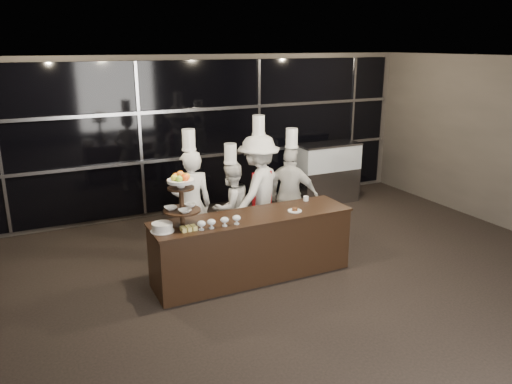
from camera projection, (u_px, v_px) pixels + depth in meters
name	position (u px, v px, depth m)	size (l,w,h in m)	color
room	(361.00, 209.00, 5.31)	(10.00, 10.00, 10.00)	black
window_wall	(202.00, 135.00, 9.56)	(8.60, 0.10, 2.80)	black
buffet_counter	(253.00, 246.00, 6.99)	(2.84, 0.74, 0.92)	black
display_stand	(181.00, 196.00, 6.32)	(0.48, 0.48, 0.74)	black
compotes	(219.00, 221.00, 6.40)	(0.60, 0.11, 0.12)	silver
layer_cake	(162.00, 227.00, 6.26)	(0.30, 0.30, 0.11)	white
pastry_squares	(189.00, 228.00, 6.30)	(0.20, 0.13, 0.05)	#F3E277
small_plate	(295.00, 210.00, 7.02)	(0.20, 0.20, 0.05)	white
chef_cup	(306.00, 199.00, 7.49)	(0.08, 0.08, 0.07)	white
display_case	(327.00, 170.00, 10.29)	(1.31, 0.57, 1.24)	#A5A5AA
chef_a	(191.00, 204.00, 7.47)	(0.67, 0.48, 2.01)	white
chef_b	(231.00, 206.00, 7.84)	(0.83, 0.73, 1.73)	silver
chef_c	(259.00, 190.00, 8.02)	(1.36, 1.22, 2.13)	white
chef_d	(291.00, 194.00, 8.15)	(0.94, 0.95, 1.91)	silver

